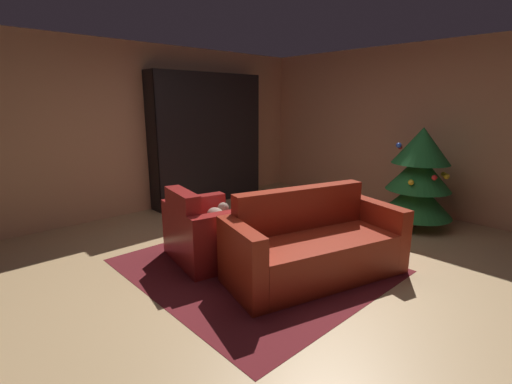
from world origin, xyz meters
TOP-DOWN VIEW (x-y plane):
  - ground_plane at (0.00, 0.00)m, footprint 7.30×7.30m
  - wall_back at (0.00, 3.07)m, footprint 5.85×0.06m
  - wall_left at (-2.89, 0.00)m, footprint 0.06×6.20m
  - area_rug at (-0.07, -0.29)m, footprint 2.54×2.32m
  - bookshelf_unit at (-2.64, 1.07)m, footprint 0.36×2.12m
  - armchair_red at (-0.58, -0.56)m, footprint 1.06×0.92m
  - couch_red at (0.49, 0.01)m, footprint 1.22×1.97m
  - coffee_table at (-0.05, -0.36)m, footprint 0.77×0.77m
  - book_stack_on_table at (-0.00, -0.33)m, footprint 0.22×0.17m
  - bottle_on_table at (-0.17, -0.53)m, footprint 0.07×0.07m
  - decorated_tree at (0.52, 2.29)m, footprint 0.98×0.98m

SIDE VIEW (x-z plane):
  - ground_plane at x=0.00m, z-range 0.00..0.00m
  - area_rug at x=-0.07m, z-range 0.00..0.01m
  - armchair_red at x=-0.58m, z-range -0.11..0.72m
  - couch_red at x=0.49m, z-range -0.13..0.74m
  - coffee_table at x=-0.05m, z-range 0.17..0.58m
  - book_stack_on_table at x=0.00m, z-range 0.40..0.51m
  - bottle_on_table at x=-0.17m, z-range 0.38..0.62m
  - decorated_tree at x=0.52m, z-range 0.02..1.44m
  - bookshelf_unit at x=-2.64m, z-range -0.04..2.19m
  - wall_back at x=0.00m, z-range 0.00..2.63m
  - wall_left at x=-2.89m, z-range 0.00..2.63m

